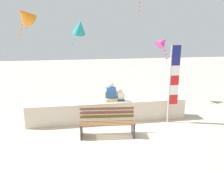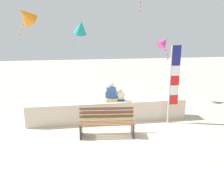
{
  "view_description": "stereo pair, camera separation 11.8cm",
  "coord_description": "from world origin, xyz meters",
  "px_view_note": "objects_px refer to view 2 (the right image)",
  "views": [
    {
      "loc": [
        -1.21,
        -7.05,
        3.31
      ],
      "look_at": [
        0.15,
        0.86,
        1.37
      ],
      "focal_mm": 36.31,
      "sensor_mm": 36.0,
      "label": 1
    },
    {
      "loc": [
        -1.09,
        -7.07,
        3.31
      ],
      "look_at": [
        0.15,
        0.86,
        1.37
      ],
      "focal_mm": 36.31,
      "sensor_mm": 36.0,
      "label": 2
    }
  ],
  "objects_px": {
    "park_bench": "(107,123)",
    "person_child": "(120,96)",
    "kite_orange": "(25,15)",
    "kite_teal": "(81,27)",
    "person_adult": "(111,94)",
    "flag_banner": "(173,79)",
    "kite_magenta": "(164,42)"
  },
  "relations": [
    {
      "from": "person_adult",
      "to": "kite_teal",
      "type": "height_order",
      "value": "kite_teal"
    },
    {
      "from": "person_child",
      "to": "flag_banner",
      "type": "height_order",
      "value": "flag_banner"
    },
    {
      "from": "kite_orange",
      "to": "kite_teal",
      "type": "bearing_deg",
      "value": 36.39
    },
    {
      "from": "kite_orange",
      "to": "kite_magenta",
      "type": "bearing_deg",
      "value": 8.1
    },
    {
      "from": "kite_magenta",
      "to": "flag_banner",
      "type": "bearing_deg",
      "value": -103.42
    },
    {
      "from": "person_adult",
      "to": "flag_banner",
      "type": "bearing_deg",
      "value": -13.13
    },
    {
      "from": "park_bench",
      "to": "person_child",
      "type": "xyz_separation_m",
      "value": [
        0.68,
        1.19,
        0.53
      ]
    },
    {
      "from": "person_adult",
      "to": "flag_banner",
      "type": "relative_size",
      "value": 0.26
    },
    {
      "from": "person_child",
      "to": "flag_banner",
      "type": "distance_m",
      "value": 1.99
    },
    {
      "from": "kite_teal",
      "to": "person_child",
      "type": "bearing_deg",
      "value": -65.31
    },
    {
      "from": "person_adult",
      "to": "kite_orange",
      "type": "distance_m",
      "value": 4.39
    },
    {
      "from": "person_adult",
      "to": "kite_magenta",
      "type": "distance_m",
      "value": 3.96
    },
    {
      "from": "park_bench",
      "to": "person_adult",
      "type": "relative_size",
      "value": 2.46
    },
    {
      "from": "person_adult",
      "to": "kite_teal",
      "type": "relative_size",
      "value": 0.64
    },
    {
      "from": "park_bench",
      "to": "flag_banner",
      "type": "height_order",
      "value": "flag_banner"
    },
    {
      "from": "person_child",
      "to": "flag_banner",
      "type": "xyz_separation_m",
      "value": [
        1.81,
        -0.5,
        0.68
      ]
    },
    {
      "from": "kite_orange",
      "to": "kite_teal",
      "type": "xyz_separation_m",
      "value": [
        2.09,
        1.54,
        -0.42
      ]
    },
    {
      "from": "flag_banner",
      "to": "person_adult",
      "type": "bearing_deg",
      "value": 166.87
    },
    {
      "from": "park_bench",
      "to": "person_child",
      "type": "distance_m",
      "value": 1.46
    },
    {
      "from": "person_child",
      "to": "kite_magenta",
      "type": "relative_size",
      "value": 0.42
    },
    {
      "from": "flag_banner",
      "to": "kite_teal",
      "type": "bearing_deg",
      "value": 132.69
    },
    {
      "from": "kite_orange",
      "to": "kite_teal",
      "type": "distance_m",
      "value": 2.63
    },
    {
      "from": "park_bench",
      "to": "person_child",
      "type": "relative_size",
      "value": 3.92
    },
    {
      "from": "flag_banner",
      "to": "kite_orange",
      "type": "distance_m",
      "value": 5.99
    },
    {
      "from": "park_bench",
      "to": "kite_orange",
      "type": "height_order",
      "value": "kite_orange"
    },
    {
      "from": "park_bench",
      "to": "person_child",
      "type": "height_order",
      "value": "person_child"
    },
    {
      "from": "person_child",
      "to": "flag_banner",
      "type": "bearing_deg",
      "value": -15.62
    },
    {
      "from": "kite_teal",
      "to": "park_bench",
      "type": "bearing_deg",
      "value": -80.88
    },
    {
      "from": "park_bench",
      "to": "kite_teal",
      "type": "bearing_deg",
      "value": 99.12
    },
    {
      "from": "person_adult",
      "to": "person_child",
      "type": "height_order",
      "value": "person_adult"
    },
    {
      "from": "park_bench",
      "to": "kite_magenta",
      "type": "relative_size",
      "value": 1.65
    },
    {
      "from": "person_adult",
      "to": "flag_banner",
      "type": "height_order",
      "value": "flag_banner"
    }
  ]
}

